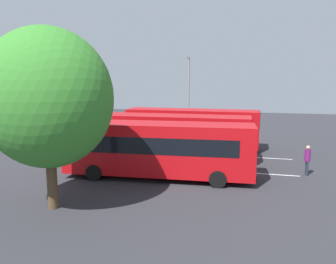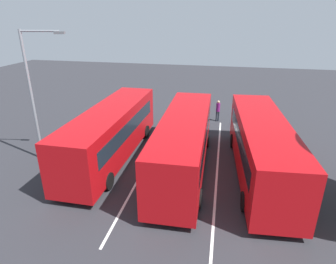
# 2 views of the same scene
# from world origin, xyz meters

# --- Properties ---
(ground_plane) EXTENTS (71.79, 71.79, 0.00)m
(ground_plane) POSITION_xyz_m (0.00, 0.00, 0.00)
(ground_plane) COLOR #2B2B30
(bus_far_left) EXTENTS (10.77, 3.24, 3.14)m
(bus_far_left) POSITION_xyz_m (-0.38, -4.32, 1.72)
(bus_far_left) COLOR #B70C11
(bus_far_left) RESTS_ON ground
(bus_center_left) EXTENTS (10.69, 2.79, 3.14)m
(bus_center_left) POSITION_xyz_m (-0.67, -0.16, 1.72)
(bus_center_left) COLOR #B70C11
(bus_center_left) RESTS_ON ground
(bus_center_right) EXTENTS (10.63, 2.59, 3.14)m
(bus_center_right) POSITION_xyz_m (-0.11, 4.36, 1.72)
(bus_center_right) COLOR #B70C11
(bus_center_right) RESTS_ON ground
(pedestrian) EXTENTS (0.37, 0.37, 1.78)m
(pedestrian) POSITION_xyz_m (7.83, -1.65, 1.05)
(pedestrian) COLOR #232833
(pedestrian) RESTS_ON ground
(street_lamp) EXTENTS (0.53, 2.47, 7.57)m
(street_lamp) POSITION_xyz_m (-1.22, 8.30, 4.37)
(street_lamp) COLOR gray
(street_lamp) RESTS_ON ground
(depot_tree) EXTENTS (5.56, 5.00, 7.70)m
(depot_tree) POSITION_xyz_m (-3.57, -9.77, 4.77)
(depot_tree) COLOR #4C3823
(depot_tree) RESTS_ON ground
(lane_stripe_outer_left) EXTENTS (14.93, 0.40, 0.01)m
(lane_stripe_outer_left) POSITION_xyz_m (0.00, -2.08, 0.00)
(lane_stripe_outer_left) COLOR silver
(lane_stripe_outer_left) RESTS_ON ground
(lane_stripe_inner_left) EXTENTS (14.93, 0.40, 0.01)m
(lane_stripe_inner_left) POSITION_xyz_m (0.00, 2.08, 0.00)
(lane_stripe_inner_left) COLOR silver
(lane_stripe_inner_left) RESTS_ON ground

